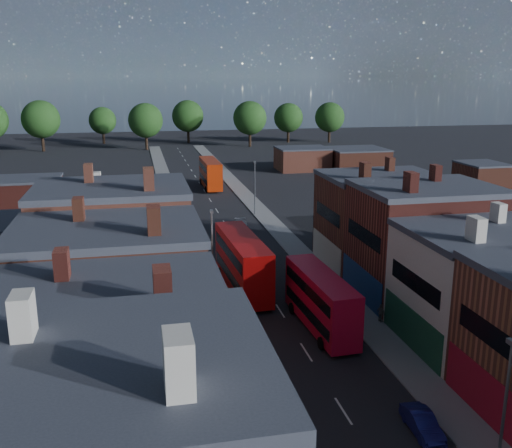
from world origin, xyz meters
name	(u,v)px	position (x,y,z in m)	size (l,w,h in m)	color
pavement_west	(183,237)	(-6.50, 50.00, 0.06)	(3.00, 200.00, 0.12)	gray
pavement_east	(279,231)	(6.50, 50.00, 0.06)	(3.00, 200.00, 0.12)	gray
terrace_west	(98,437)	(-14.00, 0.00, 5.68)	(12.00, 80.00, 11.35)	maroon
lamp_post_1	(505,405)	(5.20, 0.00, 4.70)	(0.25, 0.70, 8.12)	slate
lamp_post_2	(212,245)	(-5.20, 30.00, 4.70)	(0.25, 0.70, 8.12)	slate
lamp_post_3	(255,184)	(5.20, 60.00, 4.70)	(0.25, 0.70, 8.12)	slate
bus_0	(243,262)	(-2.35, 29.64, 2.93)	(3.66, 12.70, 5.43)	#A50909
bus_1	(321,300)	(2.33, 19.81, 2.56)	(3.23, 11.11, 4.75)	red
bus_2	(210,173)	(1.50, 82.78, 2.82)	(3.14, 12.14, 5.24)	#A72507
car_1	(422,423)	(3.73, 4.97, 0.62)	(1.32, 3.77, 1.24)	navy
car_2	(246,276)	(-1.58, 32.08, 0.62)	(2.05, 4.44, 1.23)	black
car_3	(241,226)	(1.55, 51.68, 0.65)	(1.81, 4.46, 1.29)	silver
ped_1	(203,343)	(-7.70, 17.39, 0.92)	(0.78, 0.43, 1.60)	#41251A
ped_3	(381,313)	(7.70, 19.83, 0.91)	(0.93, 0.42, 1.58)	#605C52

